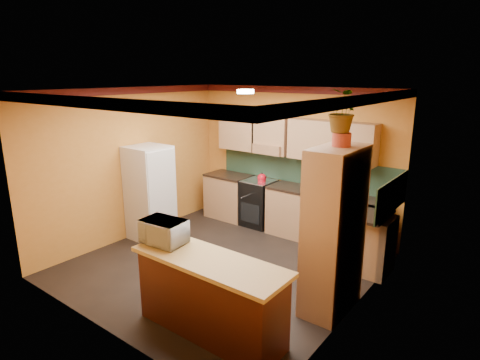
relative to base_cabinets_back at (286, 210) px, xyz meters
The scene contains 15 objects.
room_shell 2.24m from the base_cabinets_back, 91.91° to the right, with size 4.24×4.24×2.72m.
base_cabinets_back is the anchor object (origin of this frame).
countertop_back 0.46m from the base_cabinets_back, 90.00° to the right, with size 3.65×0.62×0.04m, color black.
stove 0.63m from the base_cabinets_back, behind, with size 0.58×0.58×0.91m, color black.
kettle 0.77m from the base_cabinets_back, behind, with size 0.17×0.17×0.18m, color #B50C1B, non-canonical shape.
sink 0.92m from the base_cabinets_back, ahead, with size 0.48×0.40×0.03m, color silver.
base_cabinets_right 1.82m from the base_cabinets_back, 18.64° to the right, with size 0.60×0.80×0.88m, color tan.
countertop_right 1.88m from the base_cabinets_back, 18.64° to the right, with size 0.62×0.80×0.04m, color black.
fridge 2.53m from the base_cabinets_back, 136.80° to the right, with size 0.68×0.66×1.70m, color silver.
pantry 2.65m from the base_cabinets_back, 46.33° to the right, with size 0.48×0.90×2.10m, color tan.
fern_pot 3.08m from the base_cabinets_back, 45.55° to the right, with size 0.22×0.22×0.16m, color #A93B29.
fern 3.28m from the base_cabinets_back, 45.55° to the right, with size 0.45×0.39×0.50m, color tan.
breakfast_bar 3.30m from the base_cabinets_back, 74.18° to the right, with size 1.80×0.55×0.88m, color #441F10.
bar_top 3.33m from the base_cabinets_back, 74.18° to the right, with size 1.90×0.65×0.05m, color tan.
microwave 3.24m from the base_cabinets_back, 87.02° to the right, with size 0.53×0.36×0.29m, color silver.
Camera 1 is at (3.71, -4.41, 2.92)m, focal length 30.00 mm.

